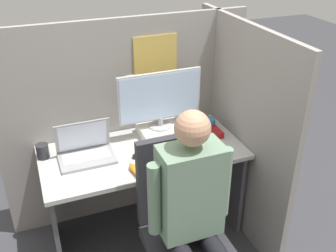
% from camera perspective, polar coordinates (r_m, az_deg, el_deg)
% --- Properties ---
extents(cubicle_panel_back, '(1.87, 0.05, 1.55)m').
position_cam_1_polar(cubicle_panel_back, '(2.96, -5.83, 0.73)').
color(cubicle_panel_back, gray).
rests_on(cubicle_panel_back, ground).
extents(cubicle_panel_right, '(0.04, 1.29, 1.55)m').
position_cam_1_polar(cubicle_panel_right, '(2.87, 10.28, -0.58)').
color(cubicle_panel_right, gray).
rests_on(cubicle_panel_right, ground).
extents(desk, '(1.37, 0.66, 0.72)m').
position_cam_1_polar(desk, '(2.79, -3.58, -6.76)').
color(desk, '#B7B7B2').
rests_on(desk, ground).
extents(paper_box, '(0.30, 0.25, 0.07)m').
position_cam_1_polar(paper_box, '(2.85, -1.10, -0.70)').
color(paper_box, white).
rests_on(paper_box, desk).
extents(monitor, '(0.60, 0.17, 0.41)m').
position_cam_1_polar(monitor, '(2.74, -1.17, 4.05)').
color(monitor, '#B2B2B7').
rests_on(monitor, paper_box).
extents(laptop, '(0.36, 0.24, 0.25)m').
position_cam_1_polar(laptop, '(2.64, -11.85, -3.63)').
color(laptop, '#99999E').
rests_on(laptop, desk).
extents(mouse, '(0.06, 0.05, 0.03)m').
position_cam_1_polar(mouse, '(2.61, -4.57, -4.33)').
color(mouse, black).
rests_on(mouse, desk).
extents(stapler, '(0.04, 0.14, 0.04)m').
position_cam_1_polar(stapler, '(2.89, 7.14, -0.82)').
color(stapler, '#A31919').
rests_on(stapler, desk).
extents(carrot_toy, '(0.04, 0.16, 0.04)m').
position_cam_1_polar(carrot_toy, '(2.45, -4.82, -6.67)').
color(carrot_toy, orange).
rests_on(carrot_toy, desk).
extents(office_chair, '(0.52, 0.56, 1.04)m').
position_cam_1_polar(office_chair, '(2.41, 1.98, -13.90)').
color(office_chair, '#2D2D33').
rests_on(office_chair, ground).
extents(person, '(0.48, 0.42, 1.32)m').
position_cam_1_polar(person, '(2.14, 3.81, -11.98)').
color(person, black).
rests_on(person, ground).
extents(coffee_mug, '(0.08, 0.08, 0.08)m').
position_cam_1_polar(coffee_mug, '(2.95, 6.04, 0.33)').
color(coffee_mug, teal).
rests_on(coffee_mug, desk).
extents(pen_cup, '(0.08, 0.08, 0.10)m').
position_cam_1_polar(pen_cup, '(2.71, -17.74, -3.50)').
color(pen_cup, '#28282D').
rests_on(pen_cup, desk).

